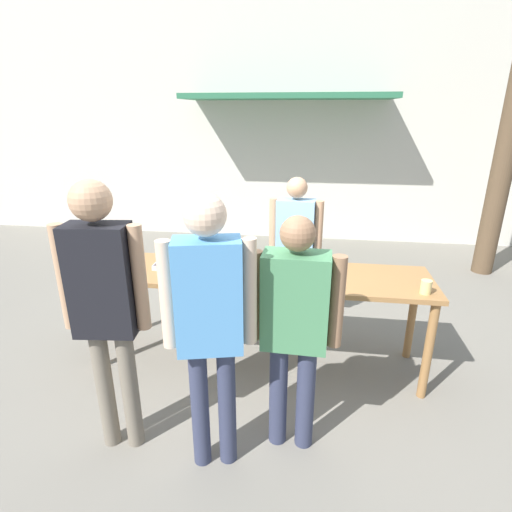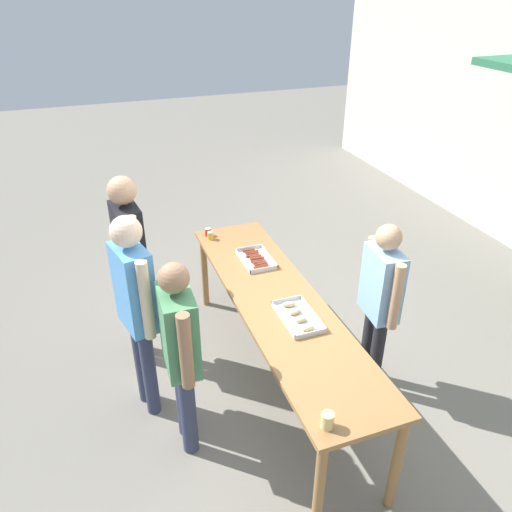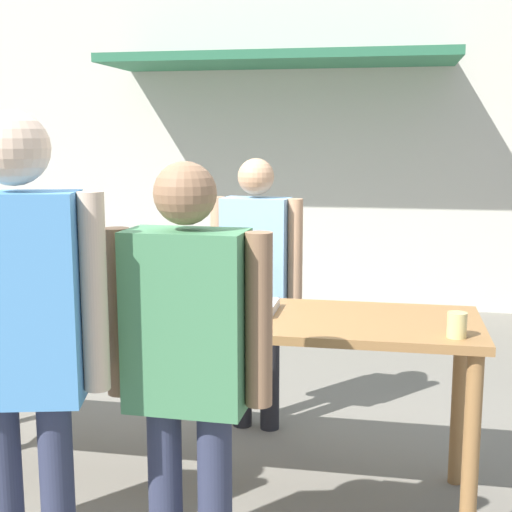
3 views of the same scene
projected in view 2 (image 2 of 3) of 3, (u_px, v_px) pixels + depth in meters
ground_plane at (276, 380)px, 4.57m from camera, size 24.00×24.00×0.00m
serving_table at (278, 310)px, 4.18m from camera, size 2.93×0.70×0.89m
food_tray_sausages at (256, 260)px, 4.69m from camera, size 0.44×0.28×0.04m
food_tray_buns at (298, 317)px, 3.91m from camera, size 0.48×0.27×0.05m
condiment_jar_mustard at (208, 232)px, 5.13m from camera, size 0.06×0.06×0.08m
condiment_jar_ketchup at (210, 236)px, 5.06m from camera, size 0.06×0.06×0.08m
beer_cup at (327, 420)px, 2.96m from camera, size 0.08×0.08×0.11m
person_server_behind_table at (380, 295)px, 4.10m from camera, size 0.54×0.24×1.59m
person_customer_holding_hotdog at (131, 254)px, 4.34m from camera, size 0.54×0.25×1.84m
person_customer_with_cup at (180, 344)px, 3.52m from camera, size 0.59×0.24×1.63m
person_customer_waiting_in_line at (136, 300)px, 3.79m from camera, size 0.54×0.29×1.79m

